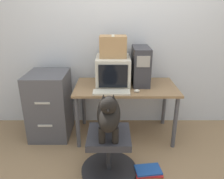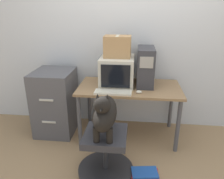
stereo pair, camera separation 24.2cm
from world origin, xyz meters
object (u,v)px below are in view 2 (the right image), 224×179
object	(u,v)px
dog	(105,113)
book_stack_floor	(145,174)
office_chair	(106,154)
keyboard	(113,92)
crt_monitor	(117,71)
cardboard_box	(117,47)
pc_tower	(145,67)
filing_cabinet	(56,102)

from	to	relation	value
dog	book_stack_floor	bearing A→B (deg)	-1.36
office_chair	keyboard	bearing A→B (deg)	87.06
crt_monitor	cardboard_box	world-z (taller)	cardboard_box
office_chair	book_stack_floor	size ratio (longest dim) A/B	2.03
keyboard	crt_monitor	bearing A→B (deg)	86.64
book_stack_floor	keyboard	bearing A→B (deg)	126.74
pc_tower	office_chair	size ratio (longest dim) A/B	0.81
dog	book_stack_floor	size ratio (longest dim) A/B	1.85
keyboard	cardboard_box	xyz separation A→B (m)	(0.02, 0.32, 0.47)
keyboard	filing_cabinet	world-z (taller)	filing_cabinet
keyboard	filing_cabinet	size ratio (longest dim) A/B	0.49
keyboard	office_chair	xyz separation A→B (m)	(-0.02, -0.48, -0.50)
pc_tower	dog	bearing A→B (deg)	-114.65
dog	filing_cabinet	distance (m)	1.14
pc_tower	cardboard_box	xyz separation A→B (m)	(-0.35, -0.02, 0.25)
filing_cabinet	book_stack_floor	world-z (taller)	filing_cabinet
keyboard	cardboard_box	world-z (taller)	cardboard_box
filing_cabinet	dog	bearing A→B (deg)	-44.65
pc_tower	filing_cabinet	size ratio (longest dim) A/B	0.55
crt_monitor	pc_tower	world-z (taller)	pc_tower
crt_monitor	dog	xyz separation A→B (m)	(-0.04, -0.83, -0.17)
office_chair	dog	bearing A→B (deg)	-90.00
crt_monitor	cardboard_box	distance (m)	0.31
keyboard	dog	xyz separation A→B (m)	(-0.02, -0.51, -0.01)
crt_monitor	keyboard	world-z (taller)	crt_monitor
office_chair	filing_cabinet	world-z (taller)	filing_cabinet
crt_monitor	cardboard_box	size ratio (longest dim) A/B	1.47
cardboard_box	filing_cabinet	bearing A→B (deg)	-175.88
office_chair	filing_cabinet	bearing A→B (deg)	136.45
office_chair	book_stack_floor	world-z (taller)	office_chair
dog	keyboard	bearing A→B (deg)	87.23
keyboard	office_chair	distance (m)	0.69
keyboard	dog	world-z (taller)	dog
keyboard	filing_cabinet	bearing A→B (deg)	161.94
crt_monitor	dog	world-z (taller)	crt_monitor
book_stack_floor	filing_cabinet	bearing A→B (deg)	146.77
keyboard	book_stack_floor	bearing A→B (deg)	-53.26
crt_monitor	office_chair	xyz separation A→B (m)	(-0.04, -0.80, -0.66)
crt_monitor	cardboard_box	xyz separation A→B (m)	(-0.00, 0.00, 0.31)
filing_cabinet	cardboard_box	world-z (taller)	cardboard_box
dog	cardboard_box	xyz separation A→B (m)	(0.04, 0.84, 0.48)
crt_monitor	office_chair	size ratio (longest dim) A/B	0.81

